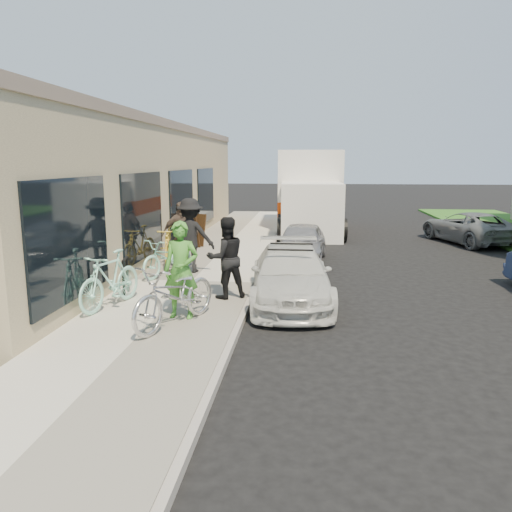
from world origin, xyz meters
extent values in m
plane|color=black|center=(0.00, 0.00, 0.00)|extent=(120.00, 120.00, 0.00)
cube|color=#BBB6A8|center=(-2.00, 3.00, 0.07)|extent=(3.00, 34.00, 0.15)
cube|color=gray|center=(-0.45, 3.00, 0.07)|extent=(0.12, 34.00, 0.13)
cube|color=#C8B68B|center=(-5.25, 8.00, 2.00)|extent=(3.50, 20.00, 4.00)
cube|color=gray|center=(-5.25, 8.00, 4.10)|extent=(3.60, 20.00, 0.25)
cube|color=black|center=(-3.48, 0.00, 1.60)|extent=(0.06, 3.00, 2.20)
cube|color=black|center=(-3.48, 4.00, 1.60)|extent=(0.06, 3.00, 2.20)
cube|color=black|center=(-3.48, 8.00, 1.60)|extent=(0.06, 3.00, 2.20)
cube|color=black|center=(-3.48, 12.00, 1.60)|extent=(0.06, 3.00, 2.20)
cylinder|color=black|center=(-3.07, 1.37, 0.54)|extent=(0.06, 0.06, 0.78)
cylinder|color=black|center=(-3.17, 1.87, 0.54)|extent=(0.06, 0.06, 0.78)
cylinder|color=black|center=(-3.12, 1.62, 0.93)|extent=(0.15, 0.52, 0.06)
cube|color=#321D0E|center=(-3.15, 7.66, 0.70)|extent=(0.71, 0.50, 1.08)
cube|color=#321D0E|center=(-3.00, 8.02, 0.70)|extent=(0.71, 0.50, 1.08)
cube|color=black|center=(-3.16, 7.62, 0.75)|extent=(0.55, 0.36, 0.77)
imported|color=silver|center=(0.41, 1.97, 0.59)|extent=(1.94, 4.18, 1.18)
cylinder|color=black|center=(0.41, 1.52, 1.20)|extent=(0.94, 0.04, 0.04)
cylinder|color=black|center=(0.41, 2.31, 1.20)|extent=(0.94, 0.04, 0.04)
imported|color=gray|center=(0.57, 6.33, 0.59)|extent=(1.65, 3.54, 1.17)
cube|color=silver|center=(0.88, 10.75, 1.09)|extent=(2.38, 2.38, 2.17)
cube|color=black|center=(0.88, 10.75, 1.55)|extent=(2.12, 0.15, 1.03)
cube|color=silver|center=(0.75, 14.18, 1.77)|extent=(2.82, 4.91, 3.32)
cube|color=#CF410C|center=(0.75, 14.18, 1.03)|extent=(2.84, 4.93, 0.63)
cylinder|color=black|center=(-0.24, 10.13, 0.46)|extent=(0.32, 0.93, 0.92)
cylinder|color=black|center=(2.05, 10.22, 0.46)|extent=(0.32, 0.93, 0.92)
cylinder|color=black|center=(-0.29, 11.39, 0.46)|extent=(0.32, 0.93, 0.92)
cylinder|color=black|center=(2.00, 11.48, 0.46)|extent=(0.32, 0.93, 0.92)
cylinder|color=black|center=(-0.46, 15.74, 0.46)|extent=(0.32, 0.93, 0.92)
cylinder|color=black|center=(1.83, 15.83, 0.46)|extent=(0.32, 0.93, 0.92)
imported|color=slate|center=(6.68, 10.55, 0.58)|extent=(3.06, 4.53, 1.15)
imported|color=silver|center=(-1.50, -0.29, 0.71)|extent=(1.54, 2.24, 1.11)
imported|color=#428C2E|center=(-1.52, 0.19, 1.04)|extent=(0.68, 0.47, 1.78)
imported|color=black|center=(-0.93, 1.61, 1.01)|extent=(1.04, 0.96, 1.71)
imported|color=#9AE6CE|center=(-3.08, 0.68, 0.71)|extent=(0.99, 1.92, 1.11)
imported|color=#9AE6CE|center=(-2.71, 3.50, 0.63)|extent=(1.33, 1.91, 0.95)
imported|color=yellow|center=(-3.04, 4.69, 0.69)|extent=(0.84, 1.86, 1.08)
imported|color=black|center=(-2.25, 3.97, 1.11)|extent=(1.27, 0.77, 1.91)
imported|color=#4F4139|center=(-2.73, 4.82, 1.03)|extent=(1.10, 0.90, 1.75)
camera|label=1|loc=(0.75, -8.47, 2.98)|focal=35.00mm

